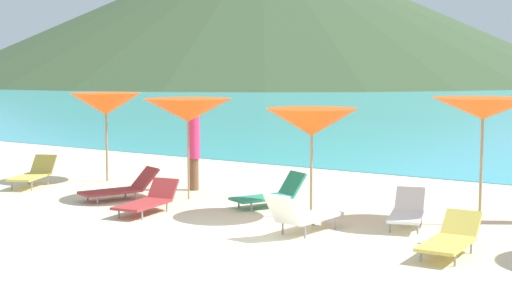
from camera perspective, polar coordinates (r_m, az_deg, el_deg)
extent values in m
cube|color=beige|center=(21.06, 14.16, -2.37)|extent=(50.00, 100.00, 0.30)
cone|color=#384C2D|center=(136.27, 0.49, 10.05)|extent=(112.38, 112.38, 25.30)
cylinder|color=#9E7F59|center=(18.82, -11.19, 0.30)|extent=(0.05, 0.05, 2.02)
cone|color=#EF5614|center=(18.75, -11.24, 2.97)|extent=(1.82, 1.82, 0.53)
sphere|color=#9E7F59|center=(18.75, -11.25, 3.47)|extent=(0.07, 0.07, 0.07)
cylinder|color=#9E7F59|center=(16.03, -5.12, -0.60)|extent=(0.04, 0.04, 2.01)
cone|color=#EF5614|center=(15.95, -5.15, 2.55)|extent=(2.02, 2.02, 0.49)
sphere|color=#9E7F59|center=(15.94, -5.16, 3.10)|extent=(0.07, 0.07, 0.07)
cylinder|color=#9E7F59|center=(14.10, 4.19, -1.70)|extent=(0.05, 0.05, 1.91)
cone|color=#EF5614|center=(14.02, 4.21, 1.65)|extent=(1.85, 1.85, 0.51)
sphere|color=#9E7F59|center=(14.01, 4.22, 2.29)|extent=(0.07, 0.07, 0.07)
cylinder|color=#9E7F59|center=(13.95, 16.60, -1.48)|extent=(0.05, 0.05, 2.17)
cone|color=#EF5614|center=(13.86, 16.72, 2.57)|extent=(1.97, 1.97, 0.38)
sphere|color=#9E7F59|center=(13.86, 16.74, 3.09)|extent=(0.07, 0.07, 0.07)
cube|color=white|center=(13.39, 11.21, -5.39)|extent=(0.86, 1.23, 0.05)
cube|color=white|center=(14.13, 11.51, -4.08)|extent=(0.64, 0.62, 0.39)
cylinder|color=gray|center=(13.10, 10.05, -6.17)|extent=(0.04, 0.04, 0.19)
cylinder|color=gray|center=(13.06, 12.08, -6.25)|extent=(0.04, 0.04, 0.19)
cylinder|color=gray|center=(13.86, 10.41, -5.51)|extent=(0.04, 0.04, 0.19)
cylinder|color=gray|center=(13.82, 12.32, -5.58)|extent=(0.04, 0.04, 0.19)
cube|color=#A53333|center=(16.18, -10.94, -3.55)|extent=(1.00, 1.36, 0.05)
cube|color=#A53333|center=(16.49, -8.35, -2.58)|extent=(0.69, 0.62, 0.46)
cylinder|color=gray|center=(16.28, -12.55, -3.91)|extent=(0.04, 0.04, 0.16)
cylinder|color=gray|center=(15.82, -11.86, -4.18)|extent=(0.04, 0.04, 0.16)
cylinder|color=gray|center=(16.62, -9.81, -3.65)|extent=(0.04, 0.04, 0.16)
cylinder|color=gray|center=(16.17, -9.04, -3.91)|extent=(0.04, 0.04, 0.16)
cube|color=white|center=(12.99, 4.14, -5.50)|extent=(0.66, 1.32, 0.05)
cube|color=white|center=(12.31, 1.99, -4.95)|extent=(0.55, 0.41, 0.53)
cylinder|color=gray|center=(13.22, 5.99, -5.93)|extent=(0.04, 0.04, 0.22)
cylinder|color=gray|center=(13.48, 4.34, -5.69)|extent=(0.04, 0.04, 0.22)
cylinder|color=gray|center=(12.50, 3.71, -6.60)|extent=(0.04, 0.04, 0.22)
cylinder|color=gray|center=(12.77, 2.02, -6.32)|extent=(0.04, 0.04, 0.22)
cube|color=#D8BF4C|center=(11.54, 14.11, -7.32)|extent=(0.65, 1.23, 0.05)
cube|color=#D8BF4C|center=(12.24, 15.20, -5.79)|extent=(0.58, 0.42, 0.38)
cylinder|color=gray|center=(11.29, 12.31, -8.19)|extent=(0.04, 0.04, 0.19)
cylinder|color=gray|center=(11.15, 14.76, -8.43)|extent=(0.04, 0.04, 0.19)
cylinder|color=gray|center=(12.07, 13.60, -7.31)|extent=(0.04, 0.04, 0.19)
cylinder|color=gray|center=(11.94, 15.90, -7.52)|extent=(0.04, 0.04, 0.19)
cube|color=#A53333|center=(14.53, -8.57, -4.53)|extent=(0.80, 1.33, 0.05)
cube|color=#A53333|center=(15.13, -7.00, -3.37)|extent=(0.61, 0.40, 0.40)
cylinder|color=gray|center=(14.37, -10.29, -5.13)|extent=(0.04, 0.04, 0.18)
cylinder|color=gray|center=(14.09, -8.57, -5.33)|extent=(0.04, 0.04, 0.18)
cylinder|color=gray|center=(15.08, -8.39, -4.58)|extent=(0.04, 0.04, 0.18)
cylinder|color=gray|center=(14.81, -6.72, -4.75)|extent=(0.04, 0.04, 0.18)
cube|color=#D8BF4C|center=(18.29, -16.70, -2.39)|extent=(1.05, 1.37, 0.05)
cube|color=#D8BF4C|center=(18.98, -15.70, -1.46)|extent=(0.65, 0.58, 0.43)
cylinder|color=gray|center=(18.06, -17.92, -2.98)|extent=(0.04, 0.04, 0.23)
cylinder|color=gray|center=(17.86, -16.53, -3.04)|extent=(0.04, 0.04, 0.23)
cylinder|color=gray|center=(18.84, -16.74, -2.59)|extent=(0.04, 0.04, 0.23)
cylinder|color=gray|center=(18.64, -15.40, -2.64)|extent=(0.04, 0.04, 0.23)
cube|color=#268C66|center=(15.08, 0.39, -4.09)|extent=(1.02, 1.31, 0.05)
cube|color=#268C66|center=(15.44, 2.75, -3.01)|extent=(0.65, 0.55, 0.48)
cylinder|color=gray|center=(15.12, -1.31, -4.50)|extent=(0.04, 0.04, 0.17)
cylinder|color=gray|center=(14.70, -0.35, -4.79)|extent=(0.04, 0.04, 0.17)
cylinder|color=gray|center=(15.54, 1.34, -4.21)|extent=(0.04, 0.04, 0.17)
cylinder|color=gray|center=(15.14, 2.34, -4.49)|extent=(0.04, 0.04, 0.17)
cylinder|color=brown|center=(17.26, -4.69, -2.29)|extent=(0.21, 0.21, 0.72)
cylinder|color=#D83372|center=(17.16, -4.72, 0.46)|extent=(0.29, 0.29, 0.94)
sphere|color=brown|center=(17.11, -4.73, 2.38)|extent=(0.24, 0.24, 0.24)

